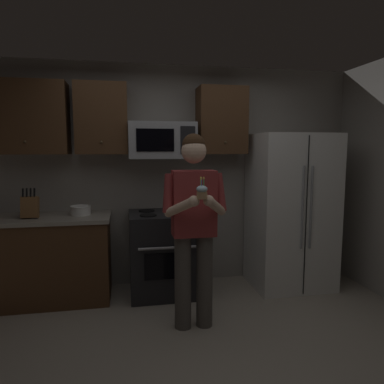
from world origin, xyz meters
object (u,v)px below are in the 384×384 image
Objects in this scene: knife_block at (30,207)px; person at (194,221)px; refrigerator at (291,211)px; microwave at (162,141)px; bowl_large_white at (81,210)px; cupcake at (202,192)px; oven_range at (164,253)px.

knife_block is 0.18× the size of person.
person is (-1.32, -0.80, 0.10)m from refrigerator.
microwave reaches higher than refrigerator.
refrigerator is 1.02× the size of person.
cupcake is at bearing -48.49° from bowl_large_white.
oven_range is at bearing 102.24° from person.
microwave is 0.41× the size of refrigerator.
cupcake is (1.07, -1.21, 0.32)m from bowl_large_white.
refrigerator is at bearing -6.03° from microwave.
microwave is at bearing 173.97° from refrigerator.
microwave reaches higher than bowl_large_white.
oven_range is 1.26m from microwave.
refrigerator is 2.89m from knife_block.
oven_range is 1.26× the size of microwave.
knife_block is 1.95m from cupcake.
person reaches higher than cupcake.
oven_range is 5.36× the size of cupcake.
refrigerator is 1.78m from cupcake.
oven_range is 0.52× the size of refrigerator.
microwave is 1.55m from knife_block.
microwave is at bearing 89.98° from oven_range.
bowl_large_white is at bearing 176.95° from oven_range.
cupcake is (0.00, -0.33, 0.30)m from person.
refrigerator is at bearing -2.08° from bowl_large_white.
refrigerator reaches higher than oven_range.
oven_range is 1.56m from refrigerator.
microwave is 2.31× the size of knife_block.
refrigerator is at bearing -0.19° from knife_block.
oven_range is at bearing -3.05° from bowl_large_white.
bowl_large_white is (-0.89, -0.07, -0.75)m from microwave.
person is at bearing -79.25° from microwave.
person is (1.56, -0.81, -0.04)m from knife_block.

